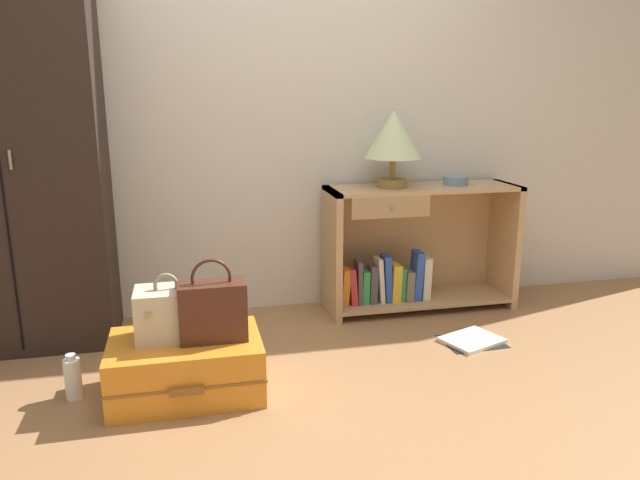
# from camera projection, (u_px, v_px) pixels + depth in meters

# --- Properties ---
(ground_plane) EXTENTS (9.00, 9.00, 0.00)m
(ground_plane) POSITION_uv_depth(u_px,v_px,m) (328.00, 432.00, 2.35)
(ground_plane) COLOR #9E7047
(back_wall) EXTENTS (6.40, 0.10, 2.60)m
(back_wall) POSITION_uv_depth(u_px,v_px,m) (268.00, 91.00, 3.45)
(back_wall) COLOR beige
(back_wall) RESTS_ON ground_plane
(wardrobe) EXTENTS (0.86, 0.47, 1.99)m
(wardrobe) POSITION_uv_depth(u_px,v_px,m) (12.00, 155.00, 2.96)
(wardrobe) COLOR black
(wardrobe) RESTS_ON ground_plane
(bookshelf) EXTENTS (1.15, 0.37, 0.75)m
(bookshelf) POSITION_uv_depth(u_px,v_px,m) (412.00, 250.00, 3.63)
(bookshelf) COLOR tan
(bookshelf) RESTS_ON ground_plane
(table_lamp) EXTENTS (0.33, 0.33, 0.44)m
(table_lamp) POSITION_uv_depth(u_px,v_px,m) (393.00, 137.00, 3.42)
(table_lamp) COLOR olive
(table_lamp) RESTS_ON bookshelf
(bowl) EXTENTS (0.15, 0.15, 0.05)m
(bowl) POSITION_uv_depth(u_px,v_px,m) (456.00, 180.00, 3.58)
(bowl) COLOR slate
(bowl) RESTS_ON bookshelf
(suitcase_large) EXTENTS (0.66, 0.46, 0.25)m
(suitcase_large) POSITION_uv_depth(u_px,v_px,m) (186.00, 366.00, 2.62)
(suitcase_large) COLOR orange
(suitcase_large) RESTS_ON ground_plane
(train_case) EXTENTS (0.27, 0.22, 0.29)m
(train_case) POSITION_uv_depth(u_px,v_px,m) (168.00, 313.00, 2.59)
(train_case) COLOR beige
(train_case) RESTS_ON suitcase_large
(handbag) EXTENTS (0.29, 0.14, 0.36)m
(handbag) POSITION_uv_depth(u_px,v_px,m) (213.00, 310.00, 2.57)
(handbag) COLOR #472319
(handbag) RESTS_ON suitcase_large
(bottle) EXTENTS (0.07, 0.07, 0.20)m
(bottle) POSITION_uv_depth(u_px,v_px,m) (73.00, 378.00, 2.59)
(bottle) COLOR white
(bottle) RESTS_ON ground_plane
(open_book_on_floor) EXTENTS (0.36, 0.32, 0.02)m
(open_book_on_floor) POSITION_uv_depth(u_px,v_px,m) (472.00, 340.00, 3.19)
(open_book_on_floor) COLOR white
(open_book_on_floor) RESTS_ON ground_plane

